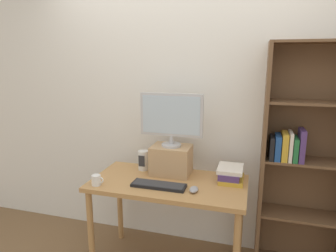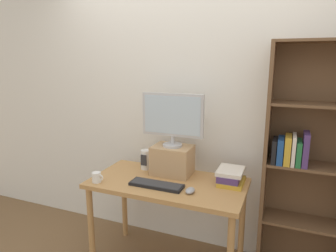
{
  "view_description": "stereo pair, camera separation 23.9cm",
  "coord_description": "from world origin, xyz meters",
  "px_view_note": "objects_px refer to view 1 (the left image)",
  "views": [
    {
      "loc": [
        0.63,
        -2.18,
        1.74
      ],
      "look_at": [
        -0.02,
        0.07,
        1.22
      ],
      "focal_mm": 32.0,
      "sensor_mm": 36.0,
      "label": 1
    },
    {
      "loc": [
        0.86,
        -2.1,
        1.74
      ],
      "look_at": [
        -0.02,
        0.07,
        1.22
      ],
      "focal_mm": 32.0,
      "sensor_mm": 36.0,
      "label": 2
    }
  ],
  "objects_px": {
    "desk": "(168,192)",
    "book_stack": "(230,174)",
    "computer_mouse": "(194,189)",
    "coffee_mug": "(97,180)",
    "bookshelf_unit": "(303,159)",
    "desk_speaker": "(143,160)",
    "keyboard": "(159,185)",
    "riser_box": "(171,160)",
    "computer_monitor": "(171,117)"
  },
  "relations": [
    {
      "from": "desk",
      "to": "book_stack",
      "type": "relative_size",
      "value": 4.66
    },
    {
      "from": "desk",
      "to": "computer_mouse",
      "type": "distance_m",
      "value": 0.3
    },
    {
      "from": "computer_mouse",
      "to": "coffee_mug",
      "type": "height_order",
      "value": "coffee_mug"
    },
    {
      "from": "bookshelf_unit",
      "to": "desk_speaker",
      "type": "xyz_separation_m",
      "value": [
        -1.32,
        -0.14,
        -0.09
      ]
    },
    {
      "from": "keyboard",
      "to": "computer_mouse",
      "type": "bearing_deg",
      "value": -2.57
    },
    {
      "from": "bookshelf_unit",
      "to": "riser_box",
      "type": "distance_m",
      "value": 1.07
    },
    {
      "from": "riser_box",
      "to": "computer_mouse",
      "type": "relative_size",
      "value": 3.17
    },
    {
      "from": "desk",
      "to": "keyboard",
      "type": "relative_size",
      "value": 2.94
    },
    {
      "from": "keyboard",
      "to": "coffee_mug",
      "type": "relative_size",
      "value": 4.27
    },
    {
      "from": "computer_mouse",
      "to": "book_stack",
      "type": "distance_m",
      "value": 0.38
    },
    {
      "from": "riser_box",
      "to": "coffee_mug",
      "type": "distance_m",
      "value": 0.64
    },
    {
      "from": "bookshelf_unit",
      "to": "coffee_mug",
      "type": "height_order",
      "value": "bookshelf_unit"
    },
    {
      "from": "computer_monitor",
      "to": "book_stack",
      "type": "distance_m",
      "value": 0.67
    },
    {
      "from": "keyboard",
      "to": "desk_speaker",
      "type": "xyz_separation_m",
      "value": [
        -0.24,
        0.31,
        0.07
      ]
    },
    {
      "from": "desk",
      "to": "coffee_mug",
      "type": "bearing_deg",
      "value": -156.01
    },
    {
      "from": "computer_mouse",
      "to": "desk_speaker",
      "type": "bearing_deg",
      "value": 148.02
    },
    {
      "from": "computer_monitor",
      "to": "coffee_mug",
      "type": "height_order",
      "value": "computer_monitor"
    },
    {
      "from": "computer_mouse",
      "to": "riser_box",
      "type": "bearing_deg",
      "value": 130.45
    },
    {
      "from": "coffee_mug",
      "to": "desk_speaker",
      "type": "distance_m",
      "value": 0.48
    },
    {
      "from": "bookshelf_unit",
      "to": "computer_monitor",
      "type": "height_order",
      "value": "bookshelf_unit"
    },
    {
      "from": "coffee_mug",
      "to": "book_stack",
      "type": "bearing_deg",
      "value": 20.97
    },
    {
      "from": "computer_monitor",
      "to": "computer_mouse",
      "type": "bearing_deg",
      "value": -49.41
    },
    {
      "from": "coffee_mug",
      "to": "computer_mouse",
      "type": "bearing_deg",
      "value": 7.14
    },
    {
      "from": "computer_mouse",
      "to": "coffee_mug",
      "type": "relative_size",
      "value": 1.05
    },
    {
      "from": "desk",
      "to": "keyboard",
      "type": "bearing_deg",
      "value": -108.91
    },
    {
      "from": "desk",
      "to": "computer_monitor",
      "type": "xyz_separation_m",
      "value": [
        -0.02,
        0.17,
        0.59
      ]
    },
    {
      "from": "computer_monitor",
      "to": "desk_speaker",
      "type": "bearing_deg",
      "value": 174.91
    },
    {
      "from": "keyboard",
      "to": "book_stack",
      "type": "relative_size",
      "value": 1.59
    },
    {
      "from": "riser_box",
      "to": "coffee_mug",
      "type": "bearing_deg",
      "value": -141.16
    },
    {
      "from": "keyboard",
      "to": "computer_mouse",
      "type": "xyz_separation_m",
      "value": [
        0.28,
        -0.01,
        0.01
      ]
    },
    {
      "from": "keyboard",
      "to": "desk_speaker",
      "type": "bearing_deg",
      "value": 127.85
    },
    {
      "from": "keyboard",
      "to": "coffee_mug",
      "type": "bearing_deg",
      "value": -167.33
    },
    {
      "from": "bookshelf_unit",
      "to": "computer_monitor",
      "type": "xyz_separation_m",
      "value": [
        -1.06,
        -0.16,
        0.32
      ]
    },
    {
      "from": "desk",
      "to": "computer_mouse",
      "type": "relative_size",
      "value": 11.98
    },
    {
      "from": "computer_mouse",
      "to": "keyboard",
      "type": "bearing_deg",
      "value": 177.43
    },
    {
      "from": "computer_mouse",
      "to": "coffee_mug",
      "type": "bearing_deg",
      "value": -172.86
    },
    {
      "from": "computer_monitor",
      "to": "desk",
      "type": "bearing_deg",
      "value": -82.13
    },
    {
      "from": "book_stack",
      "to": "desk_speaker",
      "type": "distance_m",
      "value": 0.77
    },
    {
      "from": "riser_box",
      "to": "desk_speaker",
      "type": "relative_size",
      "value": 1.9
    },
    {
      "from": "bookshelf_unit",
      "to": "computer_mouse",
      "type": "distance_m",
      "value": 0.94
    },
    {
      "from": "desk_speaker",
      "to": "computer_monitor",
      "type": "bearing_deg",
      "value": -5.09
    },
    {
      "from": "keyboard",
      "to": "computer_mouse",
      "type": "relative_size",
      "value": 4.07
    },
    {
      "from": "desk",
      "to": "desk_speaker",
      "type": "height_order",
      "value": "desk_speaker"
    },
    {
      "from": "desk",
      "to": "bookshelf_unit",
      "type": "height_order",
      "value": "bookshelf_unit"
    },
    {
      "from": "desk_speaker",
      "to": "riser_box",
      "type": "bearing_deg",
      "value": -4.76
    },
    {
      "from": "bookshelf_unit",
      "to": "riser_box",
      "type": "height_order",
      "value": "bookshelf_unit"
    },
    {
      "from": "bookshelf_unit",
      "to": "desk_speaker",
      "type": "height_order",
      "value": "bookshelf_unit"
    },
    {
      "from": "coffee_mug",
      "to": "computer_monitor",
      "type": "bearing_deg",
      "value": 38.73
    },
    {
      "from": "desk",
      "to": "bookshelf_unit",
      "type": "relative_size",
      "value": 0.66
    },
    {
      "from": "computer_monitor",
      "to": "coffee_mug",
      "type": "xyz_separation_m",
      "value": [
        -0.5,
        -0.4,
        -0.46
      ]
    }
  ]
}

